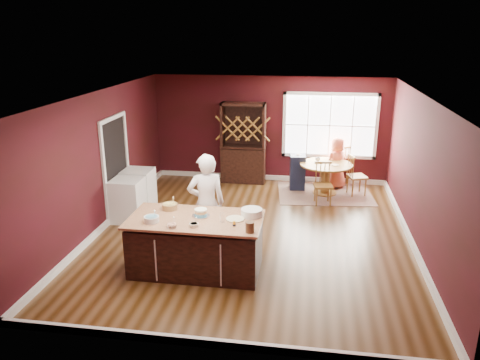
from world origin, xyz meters
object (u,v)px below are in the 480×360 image
(kitchen_island, at_px, (196,245))
(chair_south, at_px, (323,184))
(chair_north, at_px, (338,164))
(hutch, at_px, (243,143))
(baker, at_px, (206,204))
(high_chair, at_px, (297,172))
(chair_east, at_px, (357,175))
(dryer, at_px, (139,190))
(toddler, at_px, (295,156))
(washer, at_px, (128,200))
(layer_cake, at_px, (201,213))
(seated_woman, at_px, (337,163))
(dining_table, at_px, (326,172))

(kitchen_island, xyz_separation_m, chair_south, (2.11, 3.40, 0.05))
(chair_south, height_order, chair_north, chair_north)
(chair_south, distance_m, hutch, 2.50)
(baker, bearing_deg, high_chair, -131.26)
(chair_east, relative_size, dryer, 1.11)
(toddler, distance_m, washer, 4.27)
(baker, bearing_deg, layer_cake, 75.23)
(kitchen_island, xyz_separation_m, dryer, (-1.90, 2.47, 0.01))
(toddler, bearing_deg, hutch, 167.94)
(kitchen_island, distance_m, seated_woman, 5.23)
(baker, relative_size, dryer, 1.99)
(layer_cake, height_order, high_chair, layer_cake)
(kitchen_island, height_order, dining_table, kitchen_island)
(chair_east, height_order, dryer, chair_east)
(layer_cake, height_order, toddler, layer_cake)
(layer_cake, xyz_separation_m, chair_north, (2.44, 4.85, -0.46))
(chair_north, bearing_deg, baker, 22.15)
(chair_north, distance_m, hutch, 2.48)
(baker, height_order, chair_east, baker)
(baker, xyz_separation_m, chair_south, (2.09, 2.69, -0.42))
(chair_south, bearing_deg, kitchen_island, -129.63)
(seated_woman, xyz_separation_m, hutch, (-2.36, 0.15, 0.38))
(kitchen_island, relative_size, dryer, 2.37)
(washer, bearing_deg, hutch, 55.97)
(washer, bearing_deg, high_chair, 36.83)
(chair_south, bearing_deg, chair_north, 67.65)
(baker, relative_size, chair_north, 1.75)
(baker, height_order, seated_woman, baker)
(high_chair, bearing_deg, chair_east, -13.97)
(layer_cake, height_order, chair_south, layer_cake)
(high_chair, bearing_deg, kitchen_island, -114.84)
(chair_east, xyz_separation_m, hutch, (-2.83, 0.60, 0.53))
(chair_east, distance_m, dryer, 5.11)
(dining_table, height_order, chair_south, chair_south)
(layer_cake, relative_size, chair_north, 0.28)
(hutch, bearing_deg, chair_north, 4.38)
(seated_woman, height_order, washer, seated_woman)
(layer_cake, xyz_separation_m, hutch, (0.02, 4.66, 0.05))
(baker, height_order, layer_cake, baker)
(dining_table, xyz_separation_m, dryer, (-4.07, -1.66, -0.08))
(baker, height_order, dryer, baker)
(kitchen_island, relative_size, washer, 2.41)
(baker, xyz_separation_m, high_chair, (1.48, 3.66, -0.45))
(chair_south, distance_m, seated_woman, 1.28)
(dining_table, relative_size, high_chair, 1.38)
(chair_south, distance_m, high_chair, 1.15)
(hutch, xyz_separation_m, washer, (-1.99, -2.94, -0.58))
(dining_table, bearing_deg, kitchen_island, -117.75)
(baker, bearing_deg, seated_woman, -141.19)
(baker, height_order, hutch, hutch)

